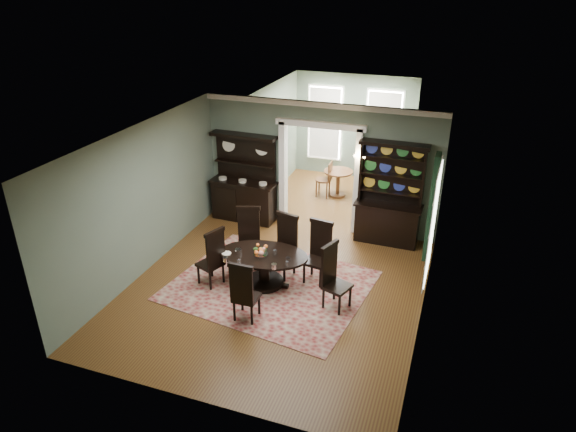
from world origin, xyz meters
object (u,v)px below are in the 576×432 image
at_px(sideboard, 244,190).
at_px(welsh_dresser, 389,207).
at_px(dining_table, 264,263).
at_px(parlor_table, 338,180).

bearing_deg(sideboard, welsh_dresser, 1.86).
distance_m(dining_table, sideboard, 3.05).
height_order(dining_table, parlor_table, parlor_table).
xyz_separation_m(sideboard, parlor_table, (1.81, 2.13, -0.27)).
bearing_deg(dining_table, parlor_table, 80.61).
bearing_deg(welsh_dresser, sideboard, -178.85).
distance_m(sideboard, welsh_dresser, 3.50).
height_order(sideboard, parlor_table, sideboard).
bearing_deg(parlor_table, dining_table, -93.18).
relative_size(dining_table, welsh_dresser, 0.79).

